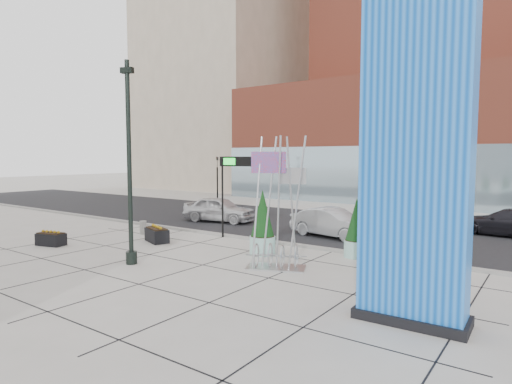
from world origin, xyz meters
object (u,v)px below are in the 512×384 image
Objects in this scene: public_art_sculpture at (277,234)px; car_white_west at (219,209)px; lamp_post at (130,182)px; overhead_street_sign at (233,168)px; concrete_bollard at (143,227)px; car_silver_mid at (332,223)px; blue_pylon at (416,147)px.

car_white_west is at bearing 117.47° from public_art_sculpture.
overhead_street_sign is at bearing 90.02° from lamp_post.
concrete_bollard is (-9.52, 1.77, -0.92)m from public_art_sculpture.
public_art_sculpture is (4.85, 2.67, -1.85)m from lamp_post.
lamp_post reaches higher than overhead_street_sign.
public_art_sculpture is 1.05× the size of car_white_west.
overhead_street_sign is 6.26m from car_white_west.
car_white_west reaches higher than car_silver_mid.
lamp_post is 6.25m from overhead_street_sign.
public_art_sculpture is at bearing -161.59° from car_silver_mid.
lamp_post is 1.87× the size of overhead_street_sign.
blue_pylon is at bearing -134.32° from car_silver_mid.
blue_pylon is 16.06m from concrete_bollard.
lamp_post is 10.90× the size of concrete_bollard.
concrete_bollard is 9.89m from car_silver_mid.
lamp_post is (-10.33, -0.30, -1.19)m from blue_pylon.
lamp_post reaches higher than concrete_bollard.
blue_pylon reaches higher than overhead_street_sign.
car_white_west is (0.50, 5.60, 0.44)m from concrete_bollard.
overhead_street_sign is 0.92× the size of car_silver_mid.
blue_pylon is at bearing 1.65° from lamp_post.
blue_pylon is 1.84× the size of public_art_sculpture.
overhead_street_sign is (-10.34, 5.94, -0.80)m from blue_pylon.
lamp_post reaches higher than public_art_sculpture.
public_art_sculpture is 6.42m from overhead_street_sign.
public_art_sculpture is at bearing -43.41° from overhead_street_sign.
blue_pylon reaches higher than public_art_sculpture.
blue_pylon is 11.95m from overhead_street_sign.
concrete_bollard is (-15.00, 4.14, -3.96)m from blue_pylon.
overhead_street_sign is 5.73m from car_silver_mid.
car_white_west is 1.04× the size of car_silver_mid.
lamp_post is at bearing -97.09° from overhead_street_sign.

